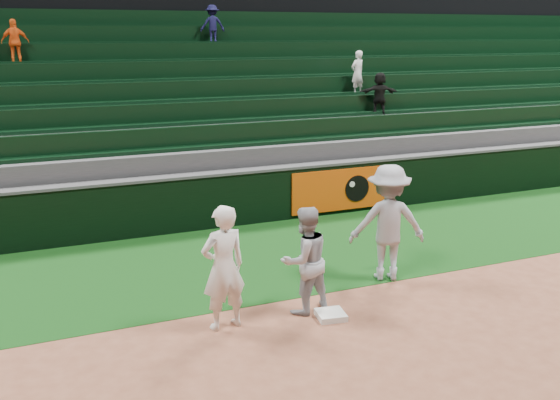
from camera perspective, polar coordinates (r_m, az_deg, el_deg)
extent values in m
plane|color=brown|center=(9.62, 3.86, -10.99)|extent=(70.00, 70.00, 0.00)
cube|color=black|center=(12.16, -2.46, -5.24)|extent=(36.00, 4.20, 0.01)
cube|color=white|center=(9.71, 4.66, -10.44)|extent=(0.47, 0.47, 0.09)
imported|color=white|center=(9.08, -5.19, -6.18)|extent=(0.75, 0.55, 1.88)
imported|color=#A4A7AF|center=(9.60, 2.28, -5.52)|extent=(0.92, 0.77, 1.70)
imported|color=#9FA2AC|center=(10.97, 9.82, -2.06)|extent=(1.50, 1.15, 2.05)
cube|color=black|center=(13.97, -5.62, -0.03)|extent=(36.00, 0.35, 1.20)
cube|color=#D84C0A|center=(14.93, 5.67, 0.95)|extent=(2.60, 0.05, 1.00)
cylinder|color=black|center=(15.09, 7.06, 1.06)|extent=(0.64, 0.02, 0.64)
cylinder|color=white|center=(14.97, 6.62, 1.44)|extent=(0.14, 0.02, 0.14)
cube|color=#424244|center=(13.82, -5.68, 2.45)|extent=(36.00, 0.40, 0.06)
cube|color=#38373A|center=(14.59, -6.48, 1.51)|extent=(36.00, 0.85, 1.65)
cube|color=black|center=(14.62, -6.89, 5.82)|extent=(36.00, 0.14, 0.50)
cube|color=black|center=(14.49, -6.68, 4.90)|extent=(36.00, 0.45, 0.08)
cube|color=#38373A|center=(15.34, -7.40, 3.01)|extent=(36.00, 0.85, 2.10)
cube|color=black|center=(15.37, -7.82, 7.93)|extent=(36.00, 0.14, 0.50)
cube|color=black|center=(15.23, -7.63, 7.08)|extent=(36.00, 0.45, 0.08)
cube|color=#38373A|center=(16.10, -8.24, 4.36)|extent=(36.00, 0.85, 2.55)
cube|color=black|center=(16.14, -8.68, 9.84)|extent=(36.00, 0.14, 0.50)
cube|color=black|center=(16.00, -8.50, 9.05)|extent=(36.00, 0.45, 0.08)
cube|color=#38373A|center=(16.88, -9.00, 5.60)|extent=(36.00, 0.85, 3.00)
cube|color=black|center=(16.93, -9.46, 11.58)|extent=(36.00, 0.14, 0.50)
cube|color=black|center=(16.78, -9.29, 10.83)|extent=(36.00, 0.45, 0.08)
cube|color=#38373A|center=(17.66, -9.70, 6.72)|extent=(36.00, 0.85, 3.45)
cube|color=black|center=(17.74, -10.18, 13.15)|extent=(36.00, 0.14, 0.50)
cube|color=black|center=(17.58, -10.03, 12.46)|extent=(36.00, 0.45, 0.08)
cube|color=#38373A|center=(18.45, -10.35, 7.75)|extent=(36.00, 0.85, 3.90)
cube|color=black|center=(18.56, -10.85, 14.58)|extent=(36.00, 0.14, 0.50)
cube|color=black|center=(18.40, -10.70, 13.94)|extent=(36.00, 0.45, 0.08)
cube|color=#38373A|center=(19.25, -10.94, 8.69)|extent=(36.00, 0.85, 4.35)
cube|color=black|center=(19.40, -11.47, 15.90)|extent=(36.00, 0.14, 0.50)
cube|color=black|center=(19.23, -11.33, 15.29)|extent=(36.00, 0.45, 0.08)
imported|color=#EB5816|center=(17.00, -23.05, 13.16)|extent=(0.65, 0.29, 1.10)
imported|color=black|center=(17.04, 9.07, 9.60)|extent=(1.08, 0.58, 1.11)
imported|color=white|center=(17.63, 7.09, 11.46)|extent=(0.50, 0.40, 1.20)
imported|color=#101036|center=(18.63, -6.20, 15.66)|extent=(0.72, 0.44, 1.08)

